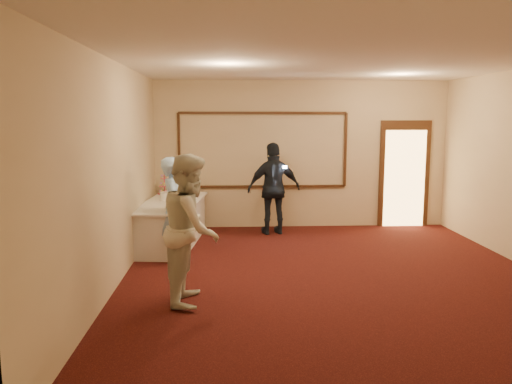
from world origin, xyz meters
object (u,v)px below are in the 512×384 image
buffet_table (172,223)px  guest (274,189)px  tart (184,203)px  woman (191,228)px  pavlova_tray (178,204)px  man (174,210)px  cupcake_stand (165,186)px  plate_stack_b (180,194)px  plate_stack_a (165,196)px

buffet_table → guest: bearing=20.6°
tart → woman: woman is taller
pavlova_tray → man: 0.34m
pavlova_tray → cupcake_stand: cupcake_stand is taller
tart → buffet_table: bearing=133.9°
pavlova_tray → woman: woman is taller
cupcake_stand → tart: size_ratio=1.46×
pavlova_tray → cupcake_stand: (-0.43, 1.69, 0.07)m
tart → guest: size_ratio=0.16×
tart → woman: bearing=-82.9°
buffet_table → guest: 2.09m
plate_stack_b → man: 1.43m
buffet_table → cupcake_stand: (-0.23, 0.95, 0.53)m
tart → man: size_ratio=0.17×
woman → tart: bearing=10.0°
woman → pavlova_tray: bearing=13.3°
cupcake_stand → woman: woman is taller
woman → guest: 3.81m
cupcake_stand → plate_stack_b: (0.35, -0.60, -0.07)m
woman → man: bearing=15.6°
plate_stack_b → woman: woman is taller
cupcake_stand → plate_stack_b: cupcake_stand is taller
cupcake_stand → guest: (2.14, -0.23, -0.03)m
pavlova_tray → plate_stack_b: (-0.08, 1.09, -0.00)m
man → woman: woman is taller
cupcake_stand → man: man is taller
man → guest: (1.72, 1.80, 0.07)m
pavlova_tray → plate_stack_b: bearing=93.9°
plate_stack_b → pavlova_tray: bearing=-86.1°
man → plate_stack_a: bearing=10.7°
man → woman: 1.82m
plate_stack_a → plate_stack_b: plate_stack_b is taller
buffet_table → guest: guest is taller
cupcake_stand → guest: size_ratio=0.23×
cupcake_stand → tart: bearing=-68.0°
plate_stack_a → woman: 3.06m
guest → woman: bearing=59.2°
plate_stack_b → woman: 3.24m
plate_stack_a → tart: plate_stack_a is taller
man → cupcake_stand: bearing=8.2°
plate_stack_b → guest: (1.78, 0.37, 0.04)m
tart → woman: 2.61m
pavlova_tray → man: size_ratio=0.33×
cupcake_stand → plate_stack_a: 0.84m
buffet_table → woman: (0.58, -2.86, 0.52)m
pavlova_tray → woman: bearing=-79.6°
buffet_table → guest: size_ratio=1.42×
plate_stack_b → woman: size_ratio=0.11×
plate_stack_a → guest: 2.11m
pavlova_tray → plate_stack_a: 0.92m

